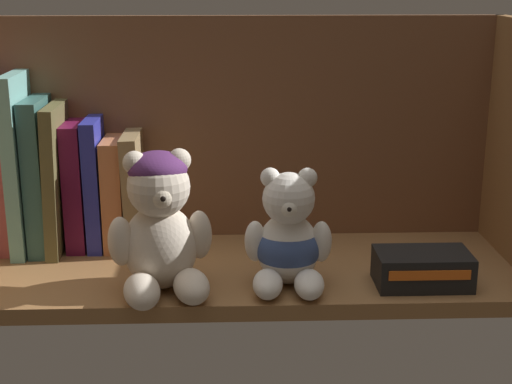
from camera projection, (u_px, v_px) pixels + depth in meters
shelf_board at (229, 273)px, 98.15cm from camera, size 73.23×24.40×2.00cm
shelf_back_panel at (228, 136)px, 106.02cm from camera, size 75.63×1.20×33.16cm
book_1 at (4, 176)px, 102.62cm from camera, size 3.01×10.47×20.17cm
book_2 at (22, 161)px, 102.14cm from camera, size 1.88×14.15×24.21cm
book_3 at (41, 173)px, 102.70cm from camera, size 2.44×12.88×20.89cm
book_4 at (59, 175)px, 102.89cm from camera, size 2.27×14.41×20.16cm
book_5 at (77, 184)px, 103.35cm from camera, size 2.54×9.44×17.46cm
book_6 at (95, 182)px, 103.37cm from camera, size 2.11×9.76×17.98cm
book_7 at (115, 192)px, 103.84cm from camera, size 2.68×9.78×15.23cm
book_8 at (134, 189)px, 103.83cm from camera, size 2.67×11.52×16.03cm
teddy_bear_larger at (159, 226)px, 88.45cm from camera, size 12.84×13.31×17.12cm
teddy_bear_smaller at (287, 240)px, 90.65cm from camera, size 10.67×11.16×14.60cm
small_product_box at (421, 269)px, 91.53cm from camera, size 11.43×6.82×4.21cm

